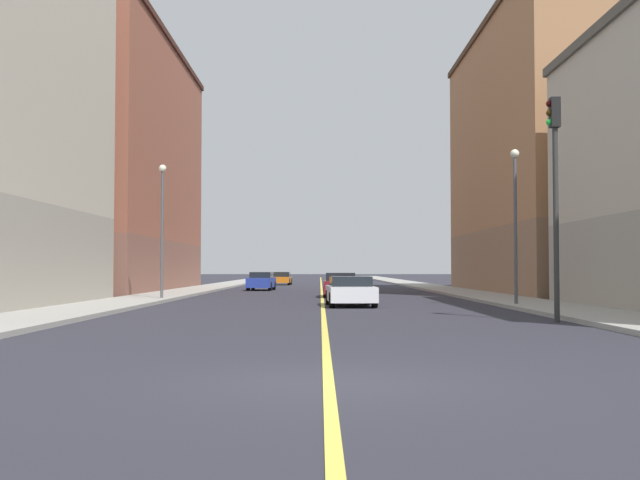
{
  "coord_description": "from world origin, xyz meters",
  "views": [
    {
      "loc": [
        -0.12,
        -10.68,
        1.6
      ],
      "look_at": [
        -0.11,
        30.63,
        3.15
      ],
      "focal_mm": 42.51,
      "sensor_mm": 36.0,
      "label": 1
    }
  ],
  "objects_px": {
    "street_lamp_left_near": "(515,208)",
    "car_maroon": "(340,285)",
    "car_white": "(350,291)",
    "street_lamp_right_near": "(162,216)",
    "car_orange": "(282,278)",
    "building_left_mid": "(553,158)",
    "traffic_light_left_near": "(555,178)",
    "car_blue": "(261,281)",
    "building_right_midblock": "(108,167)"
  },
  "relations": [
    {
      "from": "street_lamp_left_near",
      "to": "car_maroon",
      "type": "distance_m",
      "value": 13.68
    },
    {
      "from": "street_lamp_left_near",
      "to": "car_white",
      "type": "distance_m",
      "value": 7.64
    },
    {
      "from": "street_lamp_right_near",
      "to": "car_orange",
      "type": "height_order",
      "value": "street_lamp_right_near"
    },
    {
      "from": "building_left_mid",
      "to": "car_white",
      "type": "relative_size",
      "value": 5.63
    },
    {
      "from": "street_lamp_left_near",
      "to": "car_maroon",
      "type": "bearing_deg",
      "value": 121.34
    },
    {
      "from": "building_left_mid",
      "to": "traffic_light_left_near",
      "type": "relative_size",
      "value": 3.65
    },
    {
      "from": "street_lamp_left_near",
      "to": "car_blue",
      "type": "height_order",
      "value": "street_lamp_left_near"
    },
    {
      "from": "car_blue",
      "to": "car_orange",
      "type": "distance_m",
      "value": 17.99
    },
    {
      "from": "car_white",
      "to": "car_orange",
      "type": "height_order",
      "value": "car_white"
    },
    {
      "from": "traffic_light_left_near",
      "to": "car_maroon",
      "type": "relative_size",
      "value": 1.53
    },
    {
      "from": "building_left_mid",
      "to": "traffic_light_left_near",
      "type": "height_order",
      "value": "building_left_mid"
    },
    {
      "from": "street_lamp_right_near",
      "to": "car_blue",
      "type": "xyz_separation_m",
      "value": [
        3.51,
        18.06,
        -3.51
      ]
    },
    {
      "from": "building_left_mid",
      "to": "street_lamp_right_near",
      "type": "height_order",
      "value": "building_left_mid"
    },
    {
      "from": "car_white",
      "to": "car_orange",
      "type": "bearing_deg",
      "value": 96.88
    },
    {
      "from": "street_lamp_left_near",
      "to": "car_orange",
      "type": "relative_size",
      "value": 1.6
    },
    {
      "from": "car_white",
      "to": "traffic_light_left_near",
      "type": "bearing_deg",
      "value": -59.05
    },
    {
      "from": "building_right_midblock",
      "to": "street_lamp_left_near",
      "type": "height_order",
      "value": "building_right_midblock"
    },
    {
      "from": "building_left_mid",
      "to": "car_orange",
      "type": "height_order",
      "value": "building_left_mid"
    },
    {
      "from": "traffic_light_left_near",
      "to": "car_blue",
      "type": "xyz_separation_m",
      "value": [
        -11.31,
        32.86,
        -3.63
      ]
    },
    {
      "from": "building_left_mid",
      "to": "street_lamp_right_near",
      "type": "distance_m",
      "value": 26.31
    },
    {
      "from": "building_left_mid",
      "to": "building_right_midblock",
      "type": "bearing_deg",
      "value": 172.26
    },
    {
      "from": "street_lamp_right_near",
      "to": "car_orange",
      "type": "relative_size",
      "value": 1.65
    },
    {
      "from": "building_right_midblock",
      "to": "car_blue",
      "type": "distance_m",
      "value": 13.61
    },
    {
      "from": "traffic_light_left_near",
      "to": "car_white",
      "type": "relative_size",
      "value": 1.54
    },
    {
      "from": "traffic_light_left_near",
      "to": "car_blue",
      "type": "bearing_deg",
      "value": 108.99
    },
    {
      "from": "building_right_midblock",
      "to": "street_lamp_left_near",
      "type": "xyz_separation_m",
      "value": [
        23.03,
        -22.22,
        -4.74
      ]
    },
    {
      "from": "building_left_mid",
      "to": "building_right_midblock",
      "type": "xyz_separation_m",
      "value": [
        -30.22,
        4.11,
        0.02
      ]
    },
    {
      "from": "building_left_mid",
      "to": "car_orange",
      "type": "relative_size",
      "value": 6.15
    },
    {
      "from": "car_white",
      "to": "street_lamp_left_near",
      "type": "bearing_deg",
      "value": -8.6
    },
    {
      "from": "traffic_light_left_near",
      "to": "car_orange",
      "type": "bearing_deg",
      "value": 101.9
    },
    {
      "from": "building_left_mid",
      "to": "street_lamp_left_near",
      "type": "distance_m",
      "value": 20.05
    },
    {
      "from": "car_orange",
      "to": "building_left_mid",
      "type": "bearing_deg",
      "value": -51.96
    },
    {
      "from": "car_blue",
      "to": "car_maroon",
      "type": "bearing_deg",
      "value": -67.33
    },
    {
      "from": "building_left_mid",
      "to": "car_maroon",
      "type": "height_order",
      "value": "building_left_mid"
    },
    {
      "from": "street_lamp_left_near",
      "to": "car_blue",
      "type": "xyz_separation_m",
      "value": [
        -12.32,
        24.32,
        -3.4
      ]
    },
    {
      "from": "street_lamp_right_near",
      "to": "car_orange",
      "type": "bearing_deg",
      "value": 83.5
    },
    {
      "from": "building_left_mid",
      "to": "street_lamp_left_near",
      "type": "height_order",
      "value": "building_left_mid"
    },
    {
      "from": "street_lamp_right_near",
      "to": "car_white",
      "type": "height_order",
      "value": "street_lamp_right_near"
    },
    {
      "from": "building_right_midblock",
      "to": "car_maroon",
      "type": "bearing_deg",
      "value": -34.06
    },
    {
      "from": "car_maroon",
      "to": "traffic_light_left_near",
      "type": "bearing_deg",
      "value": -73.52
    },
    {
      "from": "traffic_light_left_near",
      "to": "car_maroon",
      "type": "bearing_deg",
      "value": 106.48
    },
    {
      "from": "car_orange",
      "to": "street_lamp_right_near",
      "type": "bearing_deg",
      "value": -96.5
    },
    {
      "from": "car_blue",
      "to": "building_right_midblock",
      "type": "bearing_deg",
      "value": -168.92
    },
    {
      "from": "street_lamp_right_near",
      "to": "car_white",
      "type": "distance_m",
      "value": 11.07
    },
    {
      "from": "building_left_mid",
      "to": "building_right_midblock",
      "type": "height_order",
      "value": "building_right_midblock"
    },
    {
      "from": "traffic_light_left_near",
      "to": "car_maroon",
      "type": "height_order",
      "value": "traffic_light_left_near"
    },
    {
      "from": "building_left_mid",
      "to": "street_lamp_left_near",
      "type": "relative_size",
      "value": 3.85
    },
    {
      "from": "car_white",
      "to": "car_maroon",
      "type": "relative_size",
      "value": 0.99
    },
    {
      "from": "building_left_mid",
      "to": "street_lamp_right_near",
      "type": "bearing_deg",
      "value": -152.75
    },
    {
      "from": "traffic_light_left_near",
      "to": "car_blue",
      "type": "height_order",
      "value": "traffic_light_left_near"
    }
  ]
}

